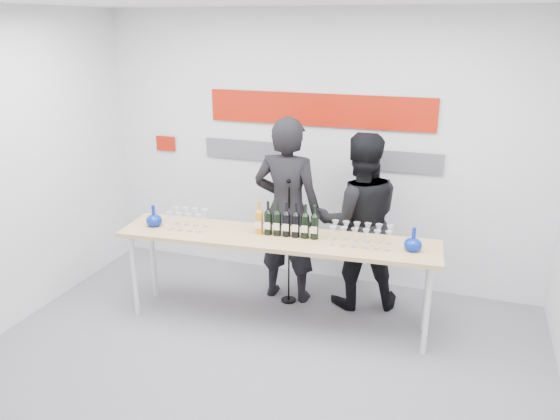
{
  "coord_description": "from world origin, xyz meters",
  "views": [
    {
      "loc": [
        1.53,
        -3.73,
        2.83
      ],
      "look_at": [
        -0.07,
        0.91,
        1.15
      ],
      "focal_mm": 35.0,
      "sensor_mm": 36.0,
      "label": 1
    }
  ],
  "objects": [
    {
      "name": "ground",
      "position": [
        0.0,
        0.0,
        0.0
      ],
      "size": [
        5.0,
        5.0,
        0.0
      ],
      "primitive_type": "plane",
      "color": "slate",
      "rests_on": "ground"
    },
    {
      "name": "back_wall",
      "position": [
        0.0,
        2.0,
        1.5
      ],
      "size": [
        5.0,
        0.04,
        3.0
      ],
      "primitive_type": "cube",
      "color": "silver",
      "rests_on": "ground"
    },
    {
      "name": "signage",
      "position": [
        -0.06,
        1.97,
        1.81
      ],
      "size": [
        3.38,
        0.02,
        0.79
      ],
      "color": "#A81707",
      "rests_on": "back_wall"
    },
    {
      "name": "tasting_table",
      "position": [
        -0.07,
        0.81,
        0.85
      ],
      "size": [
        3.09,
        0.85,
        0.92
      ],
      "rotation": [
        0.0,
        0.0,
        0.08
      ],
      "color": "tan",
      "rests_on": "ground"
    },
    {
      "name": "wine_bottles",
      "position": [
        0.02,
        0.85,
        1.08
      ],
      "size": [
        0.62,
        0.12,
        0.33
      ],
      "rotation": [
        0.0,
        0.0,
        0.08
      ],
      "color": "#BF7F19",
      "rests_on": "tasting_table"
    },
    {
      "name": "decanter_left",
      "position": [
        -1.32,
        0.69,
        1.02
      ],
      "size": [
        0.16,
        0.16,
        0.21
      ],
      "primitive_type": null,
      "color": "#08229B",
      "rests_on": "tasting_table"
    },
    {
      "name": "decanter_right",
      "position": [
        1.19,
        0.89,
        1.02
      ],
      "size": [
        0.16,
        0.16,
        0.21
      ],
      "primitive_type": null,
      "color": "#08229B",
      "rests_on": "tasting_table"
    },
    {
      "name": "glasses_left",
      "position": [
        -0.97,
        0.73,
        1.01
      ],
      "size": [
        0.38,
        0.25,
        0.18
      ],
      "color": "silver",
      "rests_on": "tasting_table"
    },
    {
      "name": "glasses_right",
      "position": [
        0.73,
        0.87,
        1.01
      ],
      "size": [
        0.58,
        0.26,
        0.18
      ],
      "color": "silver",
      "rests_on": "tasting_table"
    },
    {
      "name": "presenter_left",
      "position": [
        -0.14,
        1.36,
        0.99
      ],
      "size": [
        0.73,
        0.48,
        1.97
      ],
      "primitive_type": "imported",
      "rotation": [
        0.0,
        0.0,
        3.13
      ],
      "color": "black",
      "rests_on": "ground"
    },
    {
      "name": "presenter_right",
      "position": [
        0.59,
        1.46,
        0.92
      ],
      "size": [
        1.08,
        0.96,
        1.84
      ],
      "primitive_type": "imported",
      "rotation": [
        0.0,
        0.0,
        3.49
      ],
      "color": "black",
      "rests_on": "ground"
    },
    {
      "name": "mic_stand",
      "position": [
        -0.09,
        1.25,
        0.42
      ],
      "size": [
        0.16,
        0.16,
        1.37
      ],
      "rotation": [
        0.0,
        0.0,
        0.18
      ],
      "color": "black",
      "rests_on": "ground"
    }
  ]
}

